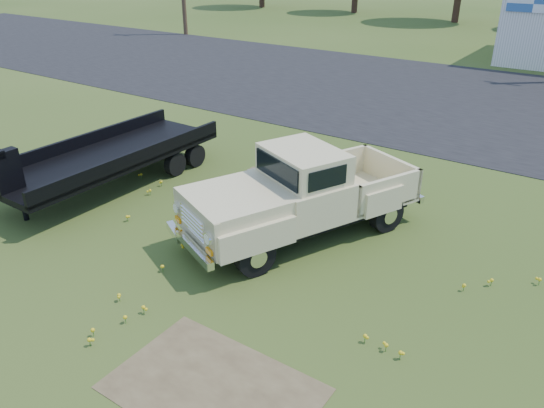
{
  "coord_description": "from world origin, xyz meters",
  "views": [
    {
      "loc": [
        5.46,
        -7.29,
        5.86
      ],
      "look_at": [
        -0.18,
        1.0,
        0.93
      ],
      "focal_mm": 35.0,
      "sensor_mm": 36.0,
      "label": 1
    }
  ],
  "objects": [
    {
      "name": "asphalt_lot",
      "position": [
        0.0,
        15.0,
        0.0
      ],
      "size": [
        90.0,
        14.0,
        0.02
      ],
      "primitive_type": "cube",
      "color": "black",
      "rests_on": "ground"
    },
    {
      "name": "vintage_pickup_truck",
      "position": [
        0.15,
        1.69,
        1.01
      ],
      "size": [
        4.25,
        5.97,
        2.02
      ],
      "primitive_type": null,
      "rotation": [
        0.0,
        0.0,
        -0.42
      ],
      "color": "#C6B985",
      "rests_on": "ground"
    },
    {
      "name": "dirt_patch_b",
      "position": [
        -2.0,
        3.5,
        0.0
      ],
      "size": [
        2.2,
        1.6,
        0.01
      ],
      "primitive_type": "cube",
      "color": "brown",
      "rests_on": "ground"
    },
    {
      "name": "dirt_patch_a",
      "position": [
        1.5,
        -3.0,
        0.0
      ],
      "size": [
        3.0,
        2.0,
        0.01
      ],
      "primitive_type": "cube",
      "color": "brown",
      "rests_on": "ground"
    },
    {
      "name": "ground",
      "position": [
        0.0,
        0.0,
        0.0
      ],
      "size": [
        140.0,
        140.0,
        0.0
      ],
      "primitive_type": "plane",
      "color": "#324B18",
      "rests_on": "ground"
    },
    {
      "name": "flatbed_trailer",
      "position": [
        -5.54,
        1.16,
        0.92
      ],
      "size": [
        2.35,
        6.79,
        1.84
      ],
      "primitive_type": null,
      "rotation": [
        0.0,
        0.0,
        -0.01
      ],
      "color": "black",
      "rests_on": "ground"
    }
  ]
}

